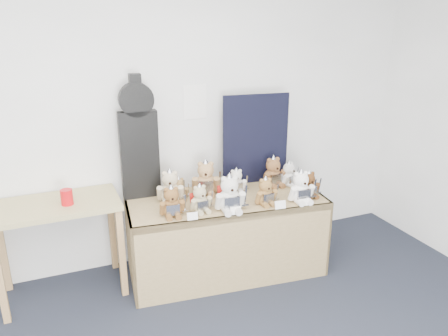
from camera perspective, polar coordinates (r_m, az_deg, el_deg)
name	(u,v)px	position (r m, az deg, el deg)	size (l,w,h in m)	color
room_shell	(195,102)	(3.88, -3.81, 8.60)	(6.00, 6.00, 6.00)	white
display_table	(228,218)	(3.71, 0.55, -6.52)	(1.72, 0.85, 0.69)	olive
side_table	(57,218)	(3.65, -20.97, -6.15)	(0.96, 0.54, 0.79)	tan
guitar_case	(139,139)	(3.66, -11.09, 3.73)	(0.32, 0.11, 1.04)	black
navy_board	(256,139)	(3.96, 4.15, 3.75)	(0.61, 0.02, 0.82)	black
red_cup	(67,197)	(3.52, -19.84, -3.60)	(0.09, 0.09, 0.12)	red
teddy_front_far_left	(172,203)	(3.37, -6.83, -4.55)	(0.22, 0.19, 0.27)	brown
teddy_front_left	(200,200)	(3.44, -3.15, -4.14)	(0.20, 0.18, 0.25)	tan
teddy_front_centre	(230,195)	(3.43, 0.74, -3.54)	(0.27, 0.24, 0.33)	silver
teddy_front_right	(266,192)	(3.57, 5.45, -3.19)	(0.21, 0.17, 0.26)	olive
teddy_front_far_right	(301,188)	(3.66, 10.00, -2.57)	(0.25, 0.20, 0.30)	white
teddy_front_end	(309,185)	(3.78, 11.01, -2.24)	(0.20, 0.17, 0.25)	brown
teddy_back_left	(170,188)	(3.62, -7.03, -2.58)	(0.25, 0.23, 0.31)	beige
teddy_back_centre_left	(206,179)	(3.76, -2.39, -1.48)	(0.27, 0.26, 0.33)	tan
teddy_back_centre_right	(236,182)	(3.81, 1.62, -1.81)	(0.19, 0.17, 0.24)	silver
teddy_back_right	(273,173)	(3.96, 6.45, -0.66)	(0.25, 0.21, 0.31)	brown
teddy_back_end	(289,175)	(4.01, 8.49, -0.90)	(0.20, 0.19, 0.25)	white
teddy_back_far_left	(179,190)	(3.68, -5.90, -2.82)	(0.17, 0.14, 0.21)	olive
entry_card_a	(193,216)	(3.32, -4.13, -6.29)	(0.08, 0.00, 0.06)	white
entry_card_b	(236,211)	(3.40, 1.54, -5.58)	(0.09, 0.00, 0.06)	white
entry_card_c	(280,205)	(3.52, 7.37, -4.79)	(0.09, 0.00, 0.07)	white
entry_card_d	(305,202)	(3.61, 10.49, -4.42)	(0.08, 0.00, 0.06)	white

